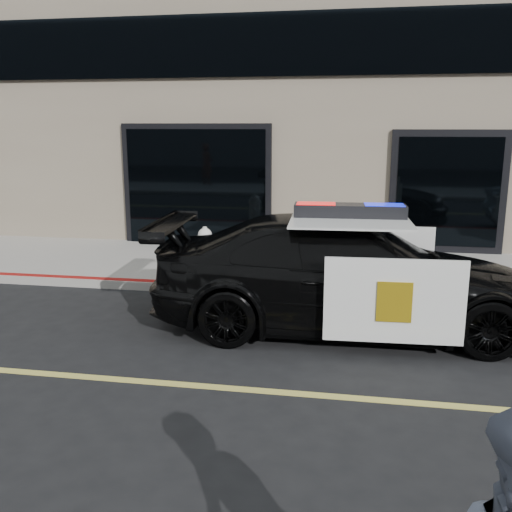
# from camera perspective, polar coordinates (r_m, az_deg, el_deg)

# --- Properties ---
(ground) EXTENTS (120.00, 120.00, 0.00)m
(ground) POSITION_cam_1_polar(r_m,az_deg,el_deg) (6.83, -13.54, -11.94)
(ground) COLOR black
(ground) RESTS_ON ground
(sidewalk_n) EXTENTS (60.00, 3.50, 0.15)m
(sidewalk_n) POSITION_cam_1_polar(r_m,az_deg,el_deg) (11.54, -3.29, -0.90)
(sidewalk_n) COLOR gray
(sidewalk_n) RESTS_ON ground
(building_n) EXTENTS (60.00, 7.00, 12.00)m
(building_n) POSITION_cam_1_polar(r_m,az_deg,el_deg) (16.66, 0.91, 23.90)
(building_n) COLOR #756856
(building_n) RESTS_ON ground
(police_car) EXTENTS (2.77, 5.65, 1.78)m
(police_car) POSITION_cam_1_polar(r_m,az_deg,el_deg) (8.12, 9.15, -1.73)
(police_car) COLOR black
(police_car) RESTS_ON ground
(fire_hydrant) EXTENTS (0.40, 0.55, 0.88)m
(fire_hydrant) POSITION_cam_1_polar(r_m,az_deg,el_deg) (10.50, -5.11, 0.40)
(fire_hydrant) COLOR white
(fire_hydrant) RESTS_ON sidewalk_n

